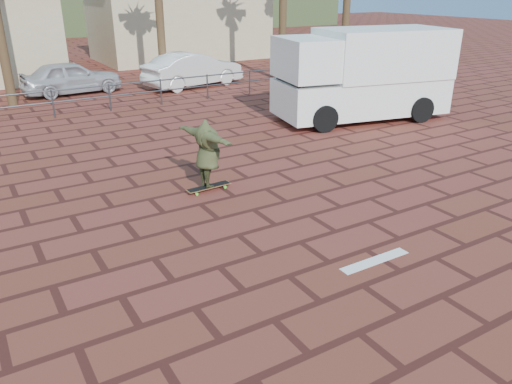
% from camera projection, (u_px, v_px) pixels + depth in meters
% --- Properties ---
extents(ground, '(120.00, 120.00, 0.00)m').
position_uv_depth(ground, '(300.00, 242.00, 9.13)').
color(ground, maroon).
rests_on(ground, ground).
extents(paint_stripe, '(1.40, 0.22, 0.01)m').
position_uv_depth(paint_stripe, '(375.00, 261.00, 8.52)').
color(paint_stripe, white).
rests_on(paint_stripe, ground).
extents(guardrail, '(24.06, 0.06, 1.00)m').
position_uv_depth(guardrail, '(109.00, 93.00, 18.34)').
color(guardrail, '#47494F').
rests_on(guardrail, ground).
extents(building_east, '(10.60, 6.60, 5.00)m').
position_uv_depth(building_east, '(179.00, 16.00, 30.92)').
color(building_east, beige).
rests_on(building_east, ground).
extents(longboard, '(1.08, 0.29, 0.11)m').
position_uv_depth(longboard, '(209.00, 187.00, 11.39)').
color(longboard, olive).
rests_on(longboard, ground).
extents(skateboarder, '(0.84, 1.98, 1.56)m').
position_uv_depth(skateboarder, '(207.00, 154.00, 11.09)').
color(skateboarder, '#3F4424').
rests_on(skateboarder, longboard).
extents(campervan, '(6.17, 3.53, 3.01)m').
position_uv_depth(campervan, '(363.00, 73.00, 16.97)').
color(campervan, white).
rests_on(campervan, ground).
extents(car_silver, '(4.19, 1.92, 1.39)m').
position_uv_depth(car_silver, '(71.00, 77.00, 21.26)').
color(car_silver, '#B5B7BC').
rests_on(car_silver, ground).
extents(car_white, '(4.88, 2.48, 1.53)m').
position_uv_depth(car_white, '(193.00, 70.00, 22.76)').
color(car_white, white).
rests_on(car_white, ground).
extents(street_sign, '(0.45, 0.20, 2.29)m').
position_uv_depth(street_sign, '(373.00, 51.00, 22.33)').
color(street_sign, gray).
rests_on(street_sign, ground).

